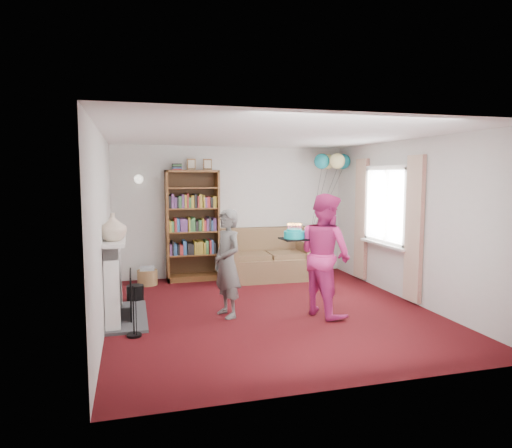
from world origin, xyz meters
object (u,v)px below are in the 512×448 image
object	(u,v)px
person_striped	(227,263)
bookcase	(192,227)
sofa	(266,260)
person_magenta	(325,255)
birthday_cake	(294,235)

from	to	relation	value
person_striped	bookcase	bearing A→B (deg)	166.87
sofa	person_striped	xyz separation A→B (m)	(-1.20, -2.15, 0.40)
person_striped	person_magenta	size ratio (longest dim) A/B	0.88
person_striped	person_magenta	world-z (taller)	person_magenta
sofa	birthday_cake	xyz separation A→B (m)	(-0.27, -2.29, 0.78)
sofa	person_magenta	size ratio (longest dim) A/B	1.04
bookcase	birthday_cake	xyz separation A→B (m)	(1.10, -2.52, 0.13)
bookcase	sofa	bearing A→B (deg)	-9.54
bookcase	person_striped	size ratio (longest dim) A/B	1.51
bookcase	person_striped	world-z (taller)	bookcase
sofa	person_striped	world-z (taller)	person_striped
bookcase	sofa	distance (m)	1.54
bookcase	person_magenta	size ratio (longest dim) A/B	1.32
sofa	bookcase	bearing A→B (deg)	171.91
sofa	person_magenta	xyz separation A→B (m)	(0.13, -2.43, 0.50)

